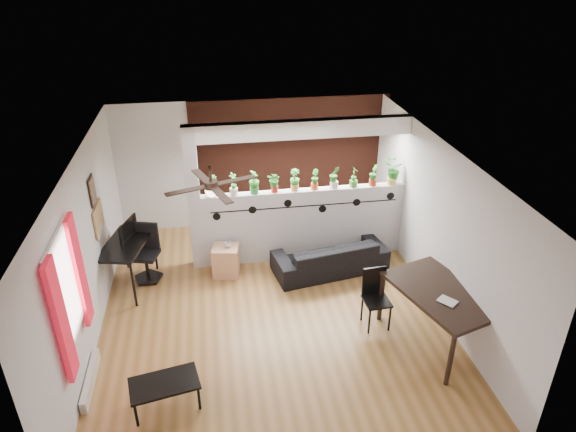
{
  "coord_description": "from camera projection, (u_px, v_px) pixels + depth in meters",
  "views": [
    {
      "loc": [
        -0.78,
        -6.5,
        5.06
      ],
      "look_at": [
        0.36,
        0.6,
        1.33
      ],
      "focal_mm": 32.0,
      "sensor_mm": 36.0,
      "label": 1
    }
  ],
  "objects": [
    {
      "name": "sofa",
      "position": [
        330.0,
        257.0,
        9.01
      ],
      "size": [
        1.99,
        1.06,
        0.55
      ],
      "primitive_type": "imported",
      "rotation": [
        0.0,
        0.0,
        3.31
      ],
      "color": "black",
      "rests_on": "ground"
    },
    {
      "name": "cube_shelf",
      "position": [
        226.0,
        261.0,
        8.91
      ],
      "size": [
        0.51,
        0.47,
        0.54
      ],
      "primitive_type": "cube",
      "rotation": [
        0.0,
        0.0,
        -0.18
      ],
      "color": "tan",
      "rests_on": "ground"
    },
    {
      "name": "office_chair",
      "position": [
        147.0,
        256.0,
        8.72
      ],
      "size": [
        0.52,
        0.52,
        0.99
      ],
      "color": "black",
      "rests_on": "ground"
    },
    {
      "name": "potted_plant_6",
      "position": [
        334.0,
        176.0,
        8.91
      ],
      "size": [
        0.22,
        0.18,
        0.41
      ],
      "color": "silver",
      "rests_on": "partition_wall"
    },
    {
      "name": "potted_plant_8",
      "position": [
        373.0,
        175.0,
        9.02
      ],
      "size": [
        0.23,
        0.24,
        0.39
      ],
      "color": "red",
      "rests_on": "partition_wall"
    },
    {
      "name": "ceiling_fan",
      "position": [
        211.0,
        187.0,
        6.69
      ],
      "size": [
        1.19,
        1.19,
        0.43
      ],
      "color": "black",
      "rests_on": "room_shell"
    },
    {
      "name": "coffee_table",
      "position": [
        164.0,
        385.0,
        6.26
      ],
      "size": [
        0.9,
        0.61,
        0.39
      ],
      "color": "black",
      "rests_on": "ground"
    },
    {
      "name": "computer_desk",
      "position": [
        126.0,
        247.0,
        8.36
      ],
      "size": [
        0.87,
        1.28,
        0.84
      ],
      "color": "black",
      "rests_on": "ground"
    },
    {
      "name": "brick_panel",
      "position": [
        291.0,
        162.0,
        10.25
      ],
      "size": [
        3.9,
        0.05,
        2.6
      ],
      "primitive_type": "cube",
      "color": "#9A402C",
      "rests_on": "ground"
    },
    {
      "name": "room_shell",
      "position": [
        270.0,
        238.0,
        7.54
      ],
      "size": [
        6.3,
        7.1,
        2.9
      ],
      "color": "brown",
      "rests_on": "ground"
    },
    {
      "name": "potted_plant_7",
      "position": [
        354.0,
        175.0,
        8.97
      ],
      "size": [
        0.16,
        0.2,
        0.4
      ],
      "color": "#469134",
      "rests_on": "partition_wall"
    },
    {
      "name": "cup",
      "position": [
        228.0,
        245.0,
        8.77
      ],
      "size": [
        0.15,
        0.15,
        0.09
      ],
      "primitive_type": "imported",
      "rotation": [
        0.0,
        0.0,
        -0.36
      ],
      "color": "gray",
      "rests_on": "cube_shelf"
    },
    {
      "name": "potted_plant_1",
      "position": [
        233.0,
        183.0,
        8.67
      ],
      "size": [
        0.26,
        0.25,
        0.4
      ],
      "color": "silver",
      "rests_on": "partition_wall"
    },
    {
      "name": "vine_decal",
      "position": [
        305.0,
        206.0,
        8.98
      ],
      "size": [
        3.31,
        0.01,
        0.3
      ],
      "color": "black",
      "rests_on": "partition_wall"
    },
    {
      "name": "potted_plant_2",
      "position": [
        254.0,
        181.0,
        8.71
      ],
      "size": [
        0.18,
        0.22,
        0.41
      ],
      "color": "#31873C",
      "rests_on": "partition_wall"
    },
    {
      "name": "book",
      "position": [
        444.0,
        304.0,
        6.82
      ],
      "size": [
        0.29,
        0.3,
        0.02
      ],
      "primitive_type": "imported",
      "rotation": [
        0.0,
        0.0,
        0.65
      ],
      "color": "gray",
      "rests_on": "dining_table"
    },
    {
      "name": "folding_chair",
      "position": [
        375.0,
        292.0,
        7.61
      ],
      "size": [
        0.4,
        0.4,
        0.93
      ],
      "color": "black",
      "rests_on": "ground"
    },
    {
      "name": "monitor",
      "position": [
        126.0,
        233.0,
        8.41
      ],
      "size": [
        0.32,
        0.16,
        0.18
      ],
      "primitive_type": "imported",
      "rotation": [
        0.0,
        0.0,
        1.23
      ],
      "color": "black",
      "rests_on": "computer_desk"
    },
    {
      "name": "baseboard_heater",
      "position": [
        90.0,
        380.0,
        6.68
      ],
      "size": [
        0.08,
        1.0,
        0.18
      ],
      "primitive_type": "cube",
      "color": "silver",
      "rests_on": "ground"
    },
    {
      "name": "partition_wall",
      "position": [
        304.0,
        224.0,
        9.25
      ],
      "size": [
        3.6,
        0.18,
        1.35
      ],
      "primitive_type": "cube",
      "color": "#BCBCC1",
      "rests_on": "ground"
    },
    {
      "name": "potted_plant_4",
      "position": [
        295.0,
        179.0,
        8.82
      ],
      "size": [
        0.2,
        0.17,
        0.39
      ],
      "color": "gold",
      "rests_on": "partition_wall"
    },
    {
      "name": "pier_column",
      "position": [
        194.0,
        200.0,
        8.69
      ],
      "size": [
        0.22,
        0.2,
        2.6
      ],
      "primitive_type": "cube",
      "color": "#BCBCC1",
      "rests_on": "ground"
    },
    {
      "name": "window_assembly",
      "position": [
        68.0,
        290.0,
        6.03
      ],
      "size": [
        0.09,
        1.3,
        1.55
      ],
      "color": "white",
      "rests_on": "room_shell"
    },
    {
      "name": "potted_plant_3",
      "position": [
        275.0,
        181.0,
        8.78
      ],
      "size": [
        0.22,
        0.21,
        0.37
      ],
      "color": "#B2281C",
      "rests_on": "partition_wall"
    },
    {
      "name": "dining_table",
      "position": [
        441.0,
        297.0,
        7.15
      ],
      "size": [
        1.39,
        1.79,
        0.86
      ],
      "color": "black",
      "rests_on": "ground"
    },
    {
      "name": "potted_plant_9",
      "position": [
        393.0,
        172.0,
        9.05
      ],
      "size": [
        0.3,
        0.28,
        0.45
      ],
      "color": "#D3C94A",
      "rests_on": "partition_wall"
    },
    {
      "name": "ceiling_header",
      "position": [
        306.0,
        129.0,
        8.43
      ],
      "size": [
        3.6,
        0.18,
        0.3
      ],
      "primitive_type": "cube",
      "color": "white",
      "rests_on": "room_shell"
    },
    {
      "name": "potted_plant_5",
      "position": [
        315.0,
        179.0,
        8.87
      ],
      "size": [
        0.15,
        0.18,
        0.37
      ],
      "color": "#E34E1A",
      "rests_on": "partition_wall"
    },
    {
      "name": "corkboard",
      "position": [
        98.0,
        219.0,
        7.98
      ],
      "size": [
        0.03,
        0.6,
        0.45
      ],
      "primitive_type": "cube",
      "color": "#9B764B",
      "rests_on": "room_shell"
    },
    {
      "name": "potted_plant_0",
      "position": [
        213.0,
        185.0,
        8.62
      ],
      "size": [
        0.21,
        0.18,
        0.37
      ],
      "color": "orange",
      "rests_on": "partition_wall"
    },
    {
      "name": "framed_art",
      "position": [
        92.0,
        191.0,
        7.71
      ],
      "size": [
        0.03,
        0.34,
        0.44
      ],
      "color": "#8C7259",
      "rests_on": "room_shell"
    }
  ]
}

